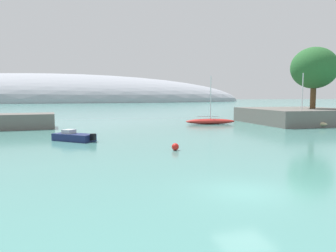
{
  "coord_description": "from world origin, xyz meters",
  "views": [
    {
      "loc": [
        -7.34,
        -13.85,
        4.52
      ],
      "look_at": [
        2.06,
        22.06,
        1.06
      ],
      "focal_mm": 35.77,
      "sensor_mm": 36.0,
      "label": 1
    }
  ],
  "objects": [
    {
      "name": "water",
      "position": [
        0.0,
        0.0,
        0.0
      ],
      "size": [
        600.0,
        600.0,
        0.0
      ],
      "primitive_type": "plane",
      "color": "teal",
      "rests_on": "ground"
    },
    {
      "name": "shore_outcrop",
      "position": [
        26.3,
        32.65,
        1.17
      ],
      "size": [
        14.79,
        15.48,
        2.34
      ],
      "primitive_type": "cube",
      "color": "#66605B",
      "rests_on": "ground"
    },
    {
      "name": "tree_clump_shore",
      "position": [
        28.29,
        31.63,
        8.71
      ],
      "size": [
        7.17,
        7.17,
        9.63
      ],
      "color": "brown",
      "rests_on": "shore_outcrop"
    },
    {
      "name": "distant_ridge",
      "position": [
        -28.17,
        214.3,
        0.0
      ],
      "size": [
        263.64,
        87.5,
        36.06
      ],
      "primitive_type": "ellipsoid",
      "color": "#999EA8",
      "rests_on": "ground"
    },
    {
      "name": "sailboat_red_near_shore",
      "position": [
        12.11,
        34.45,
        0.46
      ],
      "size": [
        7.84,
        2.9,
        7.37
      ],
      "rotation": [
        0.0,
        0.0,
        6.12
      ],
      "color": "red",
      "rests_on": "water"
    },
    {
      "name": "sailboat_sand_mid_mooring",
      "position": [
        23.85,
        28.26,
        0.56
      ],
      "size": [
        3.87,
        8.36,
        7.67
      ],
      "rotation": [
        0.0,
        0.0,
        4.99
      ],
      "color": "#C6B284",
      "rests_on": "water"
    },
    {
      "name": "motorboat_navy_foreground",
      "position": [
        -8.04,
        20.07,
        0.39
      ],
      "size": [
        4.31,
        4.06,
        1.1
      ],
      "rotation": [
        0.0,
        0.0,
        2.43
      ],
      "color": "navy",
      "rests_on": "water"
    },
    {
      "name": "mooring_buoy_red",
      "position": [
        0.07,
        12.09,
        0.3
      ],
      "size": [
        0.59,
        0.59,
        0.59
      ],
      "primitive_type": "sphere",
      "color": "red",
      "rests_on": "water"
    }
  ]
}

